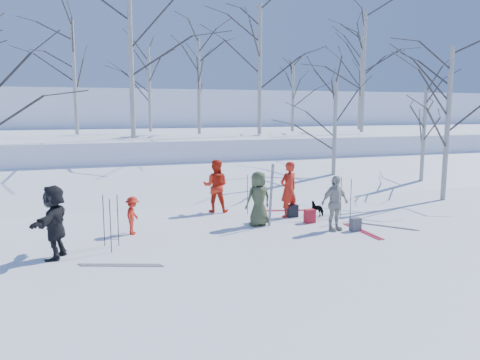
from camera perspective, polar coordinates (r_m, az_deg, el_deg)
name	(u,v)px	position (r m, az deg, el deg)	size (l,w,h in m)	color
ground	(257,232)	(13.46, 2.12, -6.38)	(120.00, 120.00, 0.00)	white
snow_ramp	(197,188)	(19.97, -5.22, -1.04)	(70.00, 9.50, 1.40)	white
snow_plateau	(158,150)	(29.59, -9.98, 3.66)	(70.00, 18.00, 2.20)	white
far_hill	(124,124)	(50.35, -13.94, 6.66)	(90.00, 30.00, 6.00)	white
skier_olive_center	(258,199)	(14.06, 2.26, -2.30)	(0.80, 0.52, 1.65)	#3D462A
skier_red_north	(289,189)	(15.23, 5.94, -1.16)	(0.66, 0.44, 1.82)	red
skier_redor_behind	(216,186)	(15.94, -2.98, -0.73)	(0.87, 0.68, 1.80)	red
skier_red_seated	(133,215)	(13.47, -12.95, -4.23)	(0.70, 0.40, 1.08)	red
skier_cream_east	(335,203)	(13.76, 11.47, -2.78)	(0.94, 0.39, 1.61)	beige
skier_grey_west	(54,222)	(11.80, -21.69, -4.77)	(1.62, 0.52, 1.75)	black
dog	(318,209)	(15.69, 9.44, -3.45)	(0.26, 0.56, 0.47)	black
upright_ski_left	(271,196)	(13.91, 3.81, -1.90)	(0.07, 0.02, 1.90)	silver
upright_ski_right	(271,195)	(13.98, 3.81, -1.84)	(0.07, 0.02, 1.90)	silver
ski_pair_a	(281,210)	(16.31, 5.08, -3.72)	(1.88, 0.71, 0.02)	#B1192D
ski_pair_b	(121,265)	(11.03, -14.34, -10.01)	(1.85, 0.84, 0.02)	silver
ski_pair_c	(384,226)	(14.76, 17.18, -5.39)	(1.35, 1.60, 0.02)	silver
ski_pair_d	(362,231)	(13.99, 14.70, -6.05)	(0.26, 1.91, 0.02)	#B1192D
ski_pole_a	(118,220)	(12.40, -14.66, -4.78)	(0.02, 0.02, 1.34)	black
ski_pole_b	(341,197)	(15.43, 12.19, -2.09)	(0.02, 0.02, 1.34)	black
ski_pole_c	(351,200)	(15.01, 13.35, -2.42)	(0.02, 0.02, 1.34)	black
ski_pole_d	(104,220)	(12.48, -16.28, -4.76)	(0.02, 0.02, 1.34)	black
ski_pole_e	(247,195)	(15.58, 0.92, -1.79)	(0.02, 0.02, 1.34)	black
ski_pole_f	(110,226)	(11.87, -15.51, -5.41)	(0.02, 0.02, 1.34)	black
backpack_red	(310,216)	(14.67, 8.49, -4.37)	(0.32, 0.22, 0.42)	#AE1A26
backpack_grey	(355,224)	(13.96, 13.89, -5.28)	(0.30, 0.20, 0.38)	#4F5055
backpack_dark	(292,211)	(15.39, 6.40, -3.76)	(0.34, 0.24, 0.40)	black
birch_plateau_a	(293,97)	(28.03, 6.46, 10.01)	(3.40, 3.40, 3.99)	silver
birch_plateau_b	(131,48)	(22.15, -13.19, 15.36)	(6.16, 6.16, 7.94)	silver
birch_plateau_c	(361,83)	(31.64, 14.48, 11.39)	(4.76, 4.76, 5.94)	silver
birch_plateau_d	(260,70)	(25.00, 2.43, 13.29)	(5.26, 5.26, 6.66)	silver
birch_plateau_e	(149,90)	(28.05, -10.99, 10.75)	(3.97, 3.97, 4.82)	silver
birch_plateau_g	(74,78)	(25.74, -19.53, 11.62)	(4.60, 4.60, 5.71)	silver
birch_plateau_h	(364,72)	(27.85, 14.84, 12.59)	(5.30, 5.30, 6.71)	silver
birch_plateau_i	(199,86)	(25.08, -5.04, 11.29)	(4.06, 4.06, 4.95)	silver
birch_edge_b	(447,125)	(19.55, 23.97, 6.19)	(4.67, 4.67, 5.82)	silver
birch_edge_c	(423,137)	(22.62, 21.46, 4.85)	(3.73, 3.73, 4.47)	silver
birch_edge_e	(335,134)	(21.17, 11.46, 5.57)	(4.00, 4.00, 4.85)	silver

